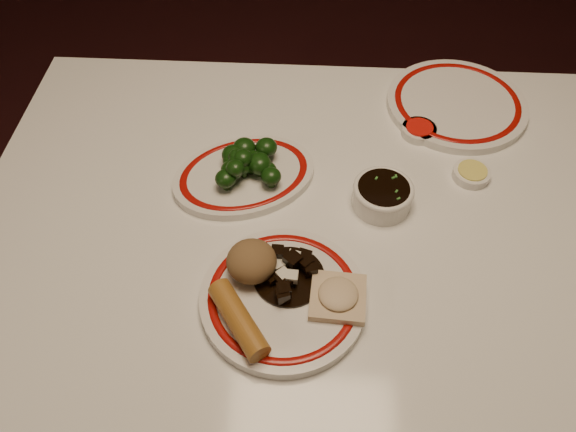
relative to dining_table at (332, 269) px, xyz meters
The scene contains 13 objects.
ground 0.66m from the dining_table, ahead, with size 7.00×7.00×0.00m, color black.
dining_table is the anchor object (origin of this frame).
main_plate 0.18m from the dining_table, 121.84° to the right, with size 0.32×0.32×0.02m.
rice_mound 0.20m from the dining_table, 145.80° to the right, with size 0.07×0.07×0.05m, color brown.
spring_roll 0.25m from the dining_table, 127.55° to the right, with size 0.03×0.03×0.12m, color #AA7029.
fried_wonton 0.17m from the dining_table, 88.95° to the right, with size 0.08×0.08×0.02m.
stirfry_heap 0.16m from the dining_table, 128.09° to the right, with size 0.11×0.11×0.03m.
broccoli_plate 0.22m from the dining_table, 143.20° to the left, with size 0.30×0.28×0.02m.
broccoli_pile 0.23m from the dining_table, 141.53° to the left, with size 0.11×0.11×0.05m.
soy_bowl 0.15m from the dining_table, 44.20° to the left, with size 0.10×0.10×0.04m.
sweet_sour_dish 0.31m from the dining_table, 58.37° to the left, with size 0.06×0.06×0.02m.
mustard_dish 0.29m from the dining_table, 31.58° to the left, with size 0.06×0.06×0.02m.
far_plate 0.42m from the dining_table, 54.72° to the left, with size 0.28×0.28×0.02m.
Camera 1 is at (-0.05, -0.54, 1.46)m, focal length 35.00 mm.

